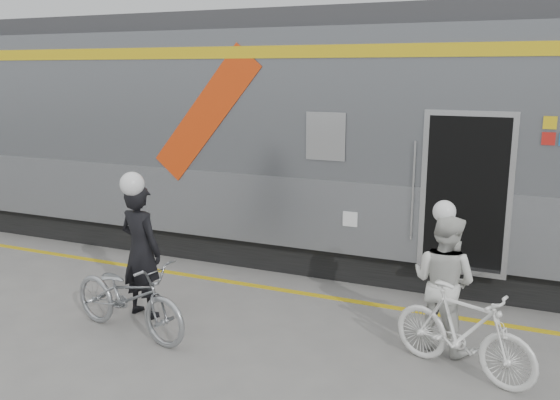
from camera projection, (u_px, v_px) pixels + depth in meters
The scene contains 9 objects.
ground at pixel (262, 364), 6.58m from camera, with size 90.00×90.00×0.00m, color slate.
train at pixel (344, 138), 10.06m from camera, with size 24.00×3.17×4.10m.
safety_strip at pixel (326, 297), 8.50m from camera, with size 24.00×0.12×0.01m, color gold.
man at pixel (141, 251), 7.71m from camera, with size 0.65×0.43×1.78m, color black.
bicycle_left at pixel (129, 296), 7.23m from camera, with size 0.65×1.86×0.98m, color #939699.
woman at pixel (444, 282), 6.80m from camera, with size 0.79×0.61×1.62m, color silver.
bicycle_right at pixel (463, 331), 6.26m from camera, with size 0.46×1.63×0.98m, color white.
helmet_man at pixel (137, 172), 7.49m from camera, with size 0.31×0.31×0.31m, color white.
helmet_woman at pixel (449, 203), 6.60m from camera, with size 0.26×0.26×0.26m, color white.
Camera 1 is at (2.59, -5.45, 3.20)m, focal length 38.00 mm.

